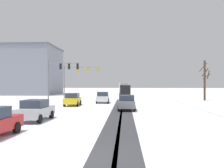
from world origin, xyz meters
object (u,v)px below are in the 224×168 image
car_yellow_cab_second (73,99)px  box_truck_delivery (125,89)px  car_white_lead (103,97)px  car_grey_third (127,103)px  office_building_far_left_block (23,71)px  bare_tree_sidewalk_far (205,79)px  traffic_signal_near_left (61,72)px  car_silver_fourth (36,110)px  traffic_signal_far_left (78,74)px

car_yellow_cab_second → box_truck_delivery: box_truck_delivery is taller
box_truck_delivery → car_white_lead: bearing=-100.3°
car_yellow_cab_second → car_white_lead: bearing=53.3°
car_grey_third → office_building_far_left_block: size_ratio=0.22×
office_building_far_left_block → bare_tree_sidewalk_far: bearing=-27.6°
traffic_signal_near_left → box_truck_delivery: bearing=56.9°
car_yellow_cab_second → box_truck_delivery: bearing=73.3°
car_yellow_cab_second → bare_tree_sidewalk_far: bare_tree_sidewalk_far is taller
car_white_lead → car_yellow_cab_second: same height
car_yellow_cab_second → car_silver_fourth: bearing=-90.4°
traffic_signal_near_left → office_building_far_left_block: bearing=123.9°
car_white_lead → bare_tree_sidewalk_far: (16.78, 6.07, 2.74)m
traffic_signal_far_left → traffic_signal_near_left: size_ratio=1.12×
car_white_lead → car_silver_fourth: bearing=-101.7°
car_silver_fourth → box_truck_delivery: 35.53m
car_silver_fourth → car_white_lead: bearing=78.3°
traffic_signal_near_left → car_grey_third: 16.06m
box_truck_delivery → car_silver_fourth: bearing=-101.0°
traffic_signal_far_left → office_building_far_left_block: size_ratio=0.40×
car_grey_third → box_truck_delivery: 27.08m
car_silver_fourth → office_building_far_left_block: size_ratio=0.23×
traffic_signal_far_left → car_yellow_cab_second: traffic_signal_far_left is taller
car_yellow_cab_second → box_truck_delivery: (6.66, 22.17, 0.82)m
traffic_signal_far_left → car_grey_third: 23.80m
box_truck_delivery → bare_tree_sidewalk_far: 17.87m
traffic_signal_far_left → bare_tree_sidewalk_far: bearing=-14.4°
car_white_lead → office_building_far_left_block: size_ratio=0.23×
car_white_lead → car_grey_third: 10.18m
traffic_signal_near_left → car_grey_third: size_ratio=1.58×
car_yellow_cab_second → office_building_far_left_block: size_ratio=0.23×
bare_tree_sidewalk_far → traffic_signal_far_left: bearing=165.6°
car_silver_fourth → office_building_far_left_block: 49.43m
traffic_signal_far_left → car_white_lead: bearing=-63.5°
box_truck_delivery → bare_tree_sidewalk_far: bearing=-40.0°
traffic_signal_far_left → car_white_lead: 13.91m
traffic_signal_far_left → car_silver_fourth: 29.66m
car_white_lead → bare_tree_sidewalk_far: bare_tree_sidewalk_far is taller
car_white_lead → office_building_far_left_block: bearing=131.1°
office_building_far_left_block → traffic_signal_far_left: bearing=-40.7°
car_white_lead → car_grey_third: (3.46, -9.57, 0.00)m
car_grey_third → office_building_far_left_block: office_building_far_left_block is taller
traffic_signal_far_left → office_building_far_left_block: office_building_far_left_block is taller
car_silver_fourth → bare_tree_sidewalk_far: size_ratio=0.62×
traffic_signal_near_left → car_white_lead: (6.88, -2.07, -3.94)m
car_yellow_cab_second → car_grey_third: bearing=-35.2°
car_grey_third → car_silver_fourth: 10.51m
office_building_far_left_block → traffic_signal_near_left: bearing=-56.1°
box_truck_delivery → bare_tree_sidewalk_far: (13.60, -11.43, 1.92)m
traffic_signal_far_left → traffic_signal_near_left: 9.89m
traffic_signal_far_left → car_yellow_cab_second: 17.24m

